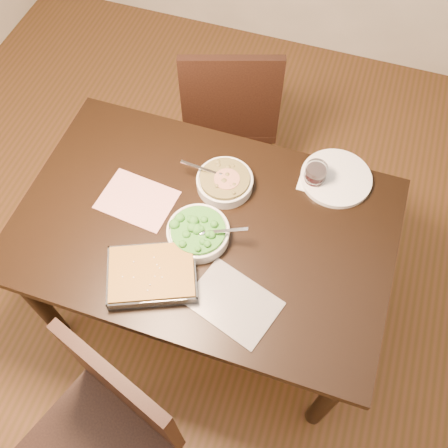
% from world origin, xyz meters
% --- Properties ---
extents(ground, '(4.00, 4.00, 0.00)m').
position_xyz_m(ground, '(0.00, 0.00, 0.00)').
color(ground, '#4A3215').
rests_on(ground, ground).
extents(table, '(1.40, 0.90, 0.75)m').
position_xyz_m(table, '(0.00, 0.00, 0.65)').
color(table, black).
rests_on(table, ground).
extents(magazine_a, '(0.30, 0.23, 0.01)m').
position_xyz_m(magazine_a, '(-0.28, 0.02, 0.75)').
color(magazine_a, '#AC313D').
rests_on(magazine_a, table).
extents(magazine_b, '(0.34, 0.29, 0.01)m').
position_xyz_m(magazine_b, '(0.20, -0.26, 0.75)').
color(magazine_b, '#26252D').
rests_on(magazine_b, table).
extents(coaster, '(0.11, 0.11, 0.00)m').
position_xyz_m(coaster, '(0.34, 0.32, 0.75)').
color(coaster, white).
rests_on(coaster, table).
extents(stew_bowl, '(0.24, 0.22, 0.08)m').
position_xyz_m(stew_bowl, '(0.02, 0.19, 0.78)').
color(stew_bowl, silver).
rests_on(stew_bowl, table).
extents(broccoli_bowl, '(0.26, 0.23, 0.09)m').
position_xyz_m(broccoli_bowl, '(-0.00, -0.05, 0.78)').
color(broccoli_bowl, silver).
rests_on(broccoli_bowl, table).
extents(baking_dish, '(0.37, 0.33, 0.05)m').
position_xyz_m(baking_dish, '(-0.10, -0.26, 0.78)').
color(baking_dish, silver).
rests_on(baking_dish, table).
extents(wine_tumbler, '(0.08, 0.08, 0.09)m').
position_xyz_m(wine_tumbler, '(0.34, 0.32, 0.80)').
color(wine_tumbler, black).
rests_on(wine_tumbler, coaster).
extents(dinner_plate, '(0.28, 0.28, 0.02)m').
position_xyz_m(dinner_plate, '(0.42, 0.36, 0.76)').
color(dinner_plate, white).
rests_on(dinner_plate, table).
extents(chair_near, '(0.57, 0.57, 0.96)m').
position_xyz_m(chair_near, '(-0.09, -0.75, 0.54)').
color(chair_near, black).
rests_on(chair_near, ground).
extents(chair_far, '(0.56, 0.56, 0.95)m').
position_xyz_m(chair_far, '(-0.15, 0.78, 0.53)').
color(chair_far, black).
rests_on(chair_far, ground).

